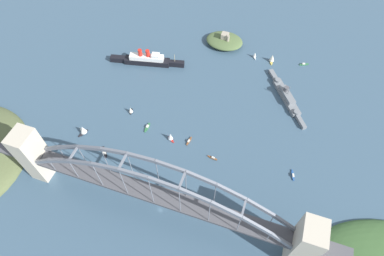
{
  "coord_description": "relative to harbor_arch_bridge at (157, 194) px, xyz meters",
  "views": [
    {
      "loc": [
        55.41,
        -82.21,
        249.54
      ],
      "look_at": [
        0.0,
        79.94,
        8.0
      ],
      "focal_mm": 29.71,
      "sensor_mm": 36.0,
      "label": 1
    }
  ],
  "objects": [
    {
      "name": "ground_plane",
      "position": [
        -0.0,
        0.0,
        -29.88
      ],
      "size": [
        1400.0,
        1400.0,
        0.0
      ],
      "primitive_type": "plane",
      "color": "#385166"
    },
    {
      "name": "harbor_arch_bridge",
      "position": [
        0.0,
        0.0,
        0.0
      ],
      "size": [
        279.3,
        19.16,
        70.55
      ],
      "color": "#BCB29E",
      "rests_on": "ground"
    },
    {
      "name": "ocean_liner",
      "position": [
        -78.58,
        153.69,
        -24.51
      ],
      "size": [
        82.85,
        23.44,
        18.87
      ],
      "color": "black",
      "rests_on": "ground"
    },
    {
      "name": "naval_cruiser",
      "position": [
        77.59,
        152.37,
        -26.66
      ],
      "size": [
        49.26,
        69.47,
        17.83
      ],
      "color": "slate",
      "rests_on": "ground"
    },
    {
      "name": "fort_island_mid_harbor",
      "position": [
        -5.38,
        213.84,
        -25.22
      ],
      "size": [
        43.23,
        33.49,
        15.57
      ],
      "color": "#4C6038",
      "rests_on": "ground"
    },
    {
      "name": "small_boat_0",
      "position": [
        53.24,
        202.07,
        -24.97
      ],
      "size": [
        6.59,
        10.27,
        10.63
      ],
      "color": "gold",
      "rests_on": "ground"
    },
    {
      "name": "small_boat_1",
      "position": [
        97.71,
        65.46,
        -29.03
      ],
      "size": [
        4.02,
        10.25,
        2.39
      ],
      "color": "#234C8C",
      "rests_on": "ground"
    },
    {
      "name": "small_boat_2",
      "position": [
        -65.5,
        83.74,
        -26.13
      ],
      "size": [
        4.83,
        7.39,
        7.98
      ],
      "color": "black",
      "rests_on": "ground"
    },
    {
      "name": "small_boat_3",
      "position": [
        0.53,
        69.6,
        -28.97
      ],
      "size": [
        2.66,
        9.85,
        2.51
      ],
      "color": "brown",
      "rests_on": "ground"
    },
    {
      "name": "small_boat_4",
      "position": [
        -97.38,
        46.78,
        -24.97
      ],
      "size": [
        7.82,
        10.56,
        10.62
      ],
      "color": "black",
      "rests_on": "ground"
    },
    {
      "name": "small_boat_5",
      "position": [
        26.61,
        59.54,
        -29.07
      ],
      "size": [
        9.35,
        2.65,
        2.27
      ],
      "color": "brown",
      "rests_on": "ground"
    },
    {
      "name": "small_boat_6",
      "position": [
        88.88,
        208.4,
        -29.05
      ],
      "size": [
        9.85,
        5.7,
        2.31
      ],
      "color": "#2D6B3D",
      "rests_on": "ground"
    },
    {
      "name": "small_boat_7",
      "position": [
        -16.75,
        66.69,
        -25.48
      ],
      "size": [
        7.88,
        6.83,
        9.52
      ],
      "color": "#B2231E",
      "rests_on": "ground"
    },
    {
      "name": "small_boat_8",
      "position": [
        -68.43,
        33.23,
        -29.18
      ],
      "size": [
        9.59,
        11.33,
        2.0
      ],
      "color": "black",
      "rests_on": "ground"
    },
    {
      "name": "small_boat_9",
      "position": [
        -42.71,
        71.63,
        -29.05
      ],
      "size": [
        2.6,
        10.96,
        2.29
      ],
      "color": "#2D6B3D",
      "rests_on": "ground"
    },
    {
      "name": "small_boat_10",
      "position": [
        33.56,
        202.42,
        -26.17
      ],
      "size": [
        4.87,
        6.2,
        7.8
      ],
      "color": "silver",
      "rests_on": "ground"
    }
  ]
}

